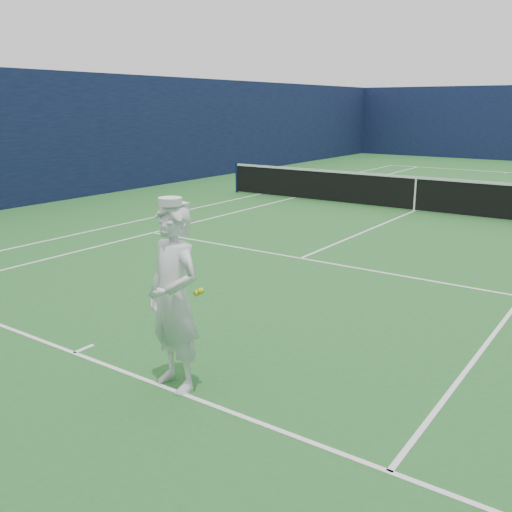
{
  "coord_description": "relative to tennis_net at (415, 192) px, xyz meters",
  "views": [
    {
      "loc": [
        5.58,
        -15.91,
        2.98
      ],
      "look_at": [
        1.63,
        -10.28,
        1.15
      ],
      "focal_mm": 40.0,
      "sensor_mm": 36.0,
      "label": 1
    }
  ],
  "objects": [
    {
      "name": "tennis_player",
      "position": [
        1.63,
        -11.78,
        0.46
      ],
      "size": [
        0.82,
        0.64,
        2.08
      ],
      "rotation": [
        0.0,
        0.0,
        -0.2
      ],
      "color": "white",
      "rests_on": "ground"
    },
    {
      "name": "ground",
      "position": [
        0.0,
        0.0,
        -0.55
      ],
      "size": [
        80.0,
        80.0,
        0.0
      ],
      "primitive_type": "plane",
      "color": "#256328",
      "rests_on": "ground"
    },
    {
      "name": "windscreen_fence",
      "position": [
        0.0,
        0.0,
        1.45
      ],
      "size": [
        20.12,
        36.12,
        4.0
      ],
      "color": "#0F163A",
      "rests_on": "ground"
    },
    {
      "name": "court_markings",
      "position": [
        0.0,
        0.0,
        -0.55
      ],
      "size": [
        11.03,
        23.83,
        0.01
      ],
      "color": "white",
      "rests_on": "ground"
    },
    {
      "name": "tennis_net",
      "position": [
        0.0,
        0.0,
        0.0
      ],
      "size": [
        12.88,
        0.09,
        1.07
      ],
      "color": "#141E4C",
      "rests_on": "ground"
    }
  ]
}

